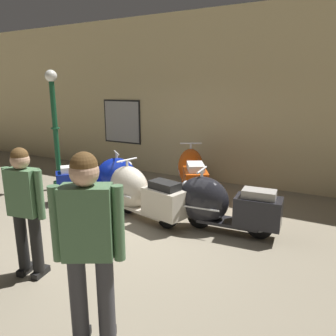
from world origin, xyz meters
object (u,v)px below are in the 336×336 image
object	(u,v)px
scooter_1	(139,192)
visitor_1	(25,204)
scooter_0	(104,178)
scooter_2	(192,172)
visitor_0	(89,241)
lamppost	(56,131)
scooter_3	(219,204)

from	to	relation	value
scooter_1	visitor_1	xyz separation A→B (m)	(-0.16, -2.17, 0.46)
scooter_0	scooter_2	distance (m)	1.87
visitor_0	visitor_1	size ratio (longest dim) A/B	1.11
scooter_2	scooter_1	bearing A→B (deg)	140.70
scooter_0	visitor_0	distance (m)	4.07
scooter_2	visitor_0	size ratio (longest dim) A/B	1.00
visitor_1	lamppost	bearing A→B (deg)	30.89
scooter_3	scooter_2	bearing A→B (deg)	-57.46
lamppost	visitor_0	distance (m)	5.00
scooter_2	visitor_1	bearing A→B (deg)	143.47
scooter_3	scooter_1	bearing A→B (deg)	0.41
scooter_3	visitor_1	bearing A→B (deg)	50.69
scooter_1	scooter_2	xyz separation A→B (m)	(0.27, 1.66, 0.02)
scooter_1	scooter_3	bearing A→B (deg)	-160.87
scooter_0	scooter_1	distance (m)	1.29
scooter_3	lamppost	bearing A→B (deg)	-10.64
scooter_1	visitor_1	distance (m)	2.23
visitor_1	visitor_0	bearing A→B (deg)	-119.77
scooter_1	scooter_3	xyz separation A→B (m)	(1.43, 0.13, -0.01)
scooter_0	visitor_0	world-z (taller)	visitor_0
scooter_1	scooter_2	bearing A→B (deg)	-85.06
scooter_2	lamppost	size ratio (longest dim) A/B	0.68
scooter_0	visitor_1	xyz separation A→B (m)	(1.03, -2.66, 0.48)
scooter_1	visitor_0	xyz separation A→B (m)	(1.29, -2.69, 0.56)
visitor_0	scooter_3	bearing A→B (deg)	-32.32
visitor_1	scooter_1	bearing A→B (deg)	-14.34
scooter_0	scooter_3	size ratio (longest dim) A/B	0.89
lamppost	scooter_3	bearing A→B (deg)	-5.96
lamppost	visitor_0	size ratio (longest dim) A/B	1.47
lamppost	scooter_1	bearing A→B (deg)	-12.09
scooter_1	scooter_2	size ratio (longest dim) A/B	0.98
scooter_1	lamppost	xyz separation A→B (m)	(-2.52, 0.54, 0.86)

